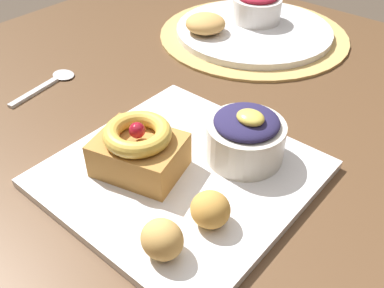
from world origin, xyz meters
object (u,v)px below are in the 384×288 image
object	(u,v)px
cake_slice	(139,149)
spoon	(51,82)
back_pastry	(205,23)
fritter_front	(210,209)
fritter_middle	(162,239)
berry_ramekin	(245,136)
back_ramekin	(257,6)
front_plate	(181,174)
back_plate	(254,30)

from	to	relation	value
cake_slice	spoon	xyz separation A→B (m)	(-0.27, 0.06, -0.04)
back_pastry	spoon	xyz separation A→B (m)	(-0.09, -0.28, -0.03)
fritter_front	fritter_middle	size ratio (longest dim) A/B	0.97
berry_ramekin	fritter_middle	xyz separation A→B (m)	(0.02, -0.17, -0.01)
cake_slice	back_pastry	bearing A→B (deg)	117.44
back_ramekin	spoon	world-z (taller)	back_ramekin
front_plate	cake_slice	xyz separation A→B (m)	(-0.04, -0.03, 0.04)
cake_slice	back_plate	world-z (taller)	cake_slice
back_plate	spoon	bearing A→B (deg)	-112.25
fritter_middle	back_ramekin	world-z (taller)	back_ramekin
fritter_middle	back_plate	world-z (taller)	fritter_middle
front_plate	back_plate	bearing A→B (deg)	112.14
berry_ramekin	back_pastry	xyz separation A→B (m)	(-0.26, 0.25, -0.01)
back_plate	back_ramekin	distance (m)	0.05
cake_slice	spoon	distance (m)	0.28
fritter_front	back_ramekin	distance (m)	0.53
front_plate	back_ramekin	distance (m)	0.46
fritter_middle	spoon	world-z (taller)	fritter_middle
cake_slice	back_ramekin	distance (m)	0.47
cake_slice	back_pastry	size ratio (longest dim) A/B	1.55
fritter_middle	spoon	size ratio (longest dim) A/B	0.34
cake_slice	back_ramekin	size ratio (longest dim) A/B	1.22
fritter_middle	fritter_front	bearing A→B (deg)	79.95
back_plate	back_ramekin	world-z (taller)	back_ramekin
cake_slice	front_plate	bearing A→B (deg)	37.29
fritter_front	berry_ramekin	bearing A→B (deg)	107.30
berry_ramekin	back_ramekin	bearing A→B (deg)	121.68
spoon	fritter_front	bearing A→B (deg)	-109.65
cake_slice	fritter_middle	bearing A→B (deg)	-34.59
fritter_front	back_ramekin	xyz separation A→B (m)	(-0.25, 0.46, 0.01)
berry_ramekin	spoon	bearing A→B (deg)	-173.71
back_plate	back_ramekin	bearing A→B (deg)	118.23
back_plate	back_ramekin	xyz separation A→B (m)	(-0.02, 0.03, 0.04)
berry_ramekin	back_plate	xyz separation A→B (m)	(-0.20, 0.32, -0.03)
berry_ramekin	fritter_front	xyz separation A→B (m)	(0.03, -0.11, -0.01)
fritter_front	back_plate	bearing A→B (deg)	118.57
fritter_front	spoon	bearing A→B (deg)	169.34
cake_slice	spoon	world-z (taller)	cake_slice
front_plate	berry_ramekin	world-z (taller)	berry_ramekin
berry_ramekin	fritter_middle	distance (m)	0.17
cake_slice	back_ramekin	world-z (taller)	back_ramekin
front_plate	cake_slice	world-z (taller)	cake_slice
cake_slice	back_plate	xyz separation A→B (m)	(-0.12, 0.42, -0.03)
fritter_middle	back_ramekin	xyz separation A→B (m)	(-0.24, 0.52, 0.01)
cake_slice	berry_ramekin	xyz separation A→B (m)	(0.08, 0.10, 0.00)
front_plate	back_plate	distance (m)	0.42
front_plate	back_pastry	bearing A→B (deg)	124.61
cake_slice	back_ramekin	bearing A→B (deg)	106.88
back_ramekin	berry_ramekin	bearing A→B (deg)	-58.32
fritter_middle	spoon	bearing A→B (deg)	160.44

